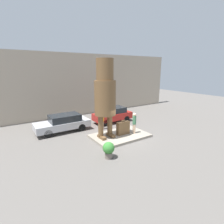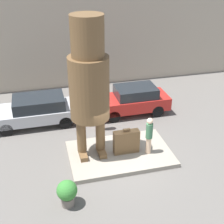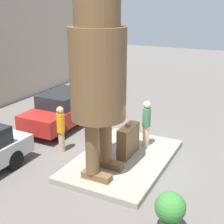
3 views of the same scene
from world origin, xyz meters
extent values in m
plane|color=#605B56|center=(0.00, 0.00, 0.00)|extent=(60.00, 60.00, 0.00)
cube|color=gray|center=(0.00, 0.00, 0.10)|extent=(4.57, 2.96, 0.20)
cube|color=tan|center=(0.00, 8.75, 3.63)|extent=(28.00, 0.60, 7.26)
cube|color=brown|center=(-1.67, 0.12, 0.30)|extent=(0.32, 0.94, 0.20)
cube|color=brown|center=(-0.83, 0.12, 0.30)|extent=(0.32, 0.94, 0.20)
cylinder|color=brown|center=(-1.67, 0.26, 1.22)|extent=(0.41, 0.41, 1.64)
cylinder|color=brown|center=(-0.83, 0.26, 1.22)|extent=(0.41, 0.41, 1.64)
cylinder|color=brown|center=(-1.25, 0.26, 3.36)|extent=(1.64, 1.64, 2.64)
cylinder|color=brown|center=(-1.25, 0.26, 5.47)|extent=(1.29, 1.29, 1.58)
cube|color=brown|center=(0.28, -0.05, 0.74)|extent=(1.15, 0.37, 1.08)
cylinder|color=brown|center=(0.28, -0.05, 1.37)|extent=(0.32, 0.11, 0.11)
cylinder|color=beige|center=(1.21, -0.35, 0.59)|extent=(0.23, 0.23, 0.79)
cylinder|color=#3D704C|center=(1.21, -0.35, 1.35)|extent=(0.30, 0.30, 0.71)
sphere|color=beige|center=(1.21, -0.35, 1.83)|extent=(0.26, 0.26, 0.26)
cube|color=#B7B7BC|center=(-3.54, 3.90, 0.64)|extent=(4.75, 1.90, 0.61)
cube|color=#1E2328|center=(-3.30, 3.90, 1.24)|extent=(2.61, 1.71, 0.59)
cylinder|color=black|center=(-5.01, 3.04, 0.34)|extent=(0.68, 0.18, 0.68)
cylinder|color=black|center=(-5.01, 4.76, 0.34)|extent=(0.68, 0.18, 0.68)
cylinder|color=black|center=(-2.07, 3.04, 0.34)|extent=(0.68, 0.18, 0.68)
cylinder|color=black|center=(-2.07, 4.76, 0.34)|extent=(0.68, 0.18, 0.68)
cube|color=#B2231E|center=(1.76, 3.80, 0.69)|extent=(4.05, 1.74, 0.69)
cube|color=#1E2328|center=(1.96, 3.80, 1.31)|extent=(2.23, 1.56, 0.56)
cylinder|color=black|center=(0.51, 3.02, 0.34)|extent=(0.68, 0.18, 0.68)
cylinder|color=black|center=(0.51, 4.58, 0.34)|extent=(0.68, 0.18, 0.68)
cylinder|color=black|center=(3.02, 3.02, 0.34)|extent=(0.68, 0.18, 0.68)
cylinder|color=black|center=(3.02, 4.58, 0.34)|extent=(0.68, 0.18, 0.68)
cylinder|color=#70665B|center=(-2.66, -2.47, 0.19)|extent=(0.47, 0.47, 0.37)
sphere|color=#387F33|center=(-2.66, -2.47, 0.69)|extent=(0.75, 0.75, 0.75)
cylinder|color=tan|center=(-0.26, 2.42, 0.40)|extent=(0.23, 0.23, 0.80)
cylinder|color=orange|center=(-0.26, 2.42, 1.15)|extent=(0.30, 0.30, 0.71)
sphere|color=tan|center=(-0.26, 2.42, 1.64)|extent=(0.27, 0.27, 0.27)
camera|label=1|loc=(-8.01, -10.99, 5.51)|focal=28.00mm
camera|label=2|loc=(-3.22, -11.11, 8.39)|focal=50.00mm
camera|label=3|loc=(-8.86, -4.06, 5.28)|focal=50.00mm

